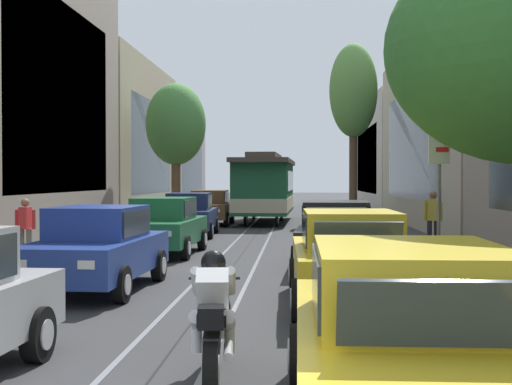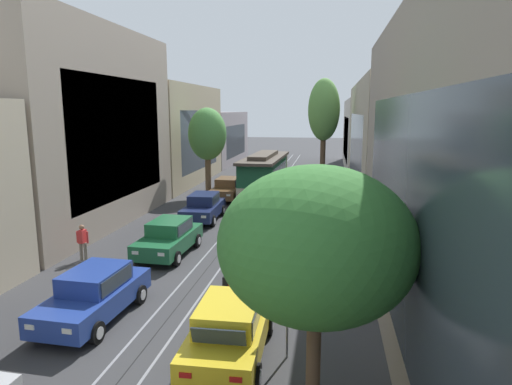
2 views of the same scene
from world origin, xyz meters
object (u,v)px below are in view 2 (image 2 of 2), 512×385
(cable_car_trolley, at_px, (264,175))
(parked_car_brown_fifth_left, at_px, (228,189))
(parked_car_green_mid_left, at_px, (169,237))
(street_sign_post, at_px, (288,294))
(pedestrian_on_right_pavement, at_px, (83,240))
(street_tree_kerb_left_second, at_px, (207,135))
(street_tree_kerb_right_near, at_px, (316,245))
(street_tree_kerb_right_second, at_px, (324,111))
(parked_car_black_mid_right, at_px, (261,263))
(parked_car_navy_fourth_left, at_px, (203,207))
(parked_car_yellow_second_right, at_px, (230,329))
(pedestrian_on_left_pavement, at_px, (342,232))
(parked_car_blue_second_left, at_px, (94,294))

(cable_car_trolley, bearing_deg, parked_car_brown_fifth_left, -148.04)
(parked_car_brown_fifth_left, bearing_deg, parked_car_green_mid_left, -88.86)
(street_sign_post, bearing_deg, pedestrian_on_right_pavement, 146.44)
(street_tree_kerb_left_second, xyz_separation_m, street_tree_kerb_right_near, (8.83, -23.82, -0.78))
(street_sign_post, bearing_deg, street_tree_kerb_right_second, 89.02)
(parked_car_black_mid_right, height_order, street_tree_kerb_right_near, street_tree_kerb_right_near)
(parked_car_black_mid_right, xyz_separation_m, pedestrian_on_right_pavement, (-8.01, 1.36, 0.10))
(street_tree_kerb_left_second, bearing_deg, cable_car_trolley, 5.63)
(street_tree_kerb_right_near, height_order, cable_car_trolley, street_tree_kerb_right_near)
(parked_car_black_mid_right, xyz_separation_m, street_sign_post, (1.44, -4.92, 0.99))
(parked_car_navy_fourth_left, relative_size, parked_car_brown_fifth_left, 1.01)
(parked_car_yellow_second_right, relative_size, pedestrian_on_right_pavement, 2.76)
(parked_car_navy_fourth_left, distance_m, street_sign_post, 15.45)
(parked_car_black_mid_right, relative_size, cable_car_trolley, 0.48)
(parked_car_navy_fourth_left, height_order, cable_car_trolley, cable_car_trolley)
(street_sign_post, bearing_deg, street_tree_kerb_right_near, -72.02)
(parked_car_brown_fifth_left, height_order, cable_car_trolley, cable_car_trolley)
(street_tree_kerb_right_near, bearing_deg, parked_car_brown_fifth_left, 107.31)
(pedestrian_on_left_pavement, distance_m, street_sign_post, 9.29)
(parked_car_black_mid_right, xyz_separation_m, street_tree_kerb_left_second, (-6.63, 16.57, 3.82))
(parked_car_blue_second_left, bearing_deg, parked_car_green_mid_left, 89.45)
(pedestrian_on_left_pavement, relative_size, street_sign_post, 0.60)
(parked_car_brown_fifth_left, distance_m, street_tree_kerb_right_near, 23.98)
(parked_car_blue_second_left, xyz_separation_m, street_tree_kerb_left_second, (-1.94, 20.23, 3.82))
(parked_car_yellow_second_right, bearing_deg, parked_car_blue_second_left, 162.48)
(parked_car_navy_fourth_left, relative_size, cable_car_trolley, 0.48)
(street_tree_kerb_right_second, relative_size, street_sign_post, 3.03)
(parked_car_yellow_second_right, distance_m, street_tree_kerb_right_near, 4.33)
(parked_car_brown_fifth_left, xyz_separation_m, cable_car_trolley, (2.43, 1.52, 0.86))
(pedestrian_on_left_pavement, bearing_deg, street_tree_kerb_left_second, 128.05)
(parked_car_brown_fifth_left, distance_m, parked_car_yellow_second_right, 21.15)
(parked_car_black_mid_right, height_order, pedestrian_on_left_pavement, pedestrian_on_left_pavement)
(street_tree_kerb_left_second, height_order, pedestrian_on_left_pavement, street_tree_kerb_left_second)
(parked_car_navy_fourth_left, xyz_separation_m, street_sign_post, (6.32, -14.07, 0.99))
(parked_car_green_mid_left, xyz_separation_m, parked_car_navy_fourth_left, (-0.25, 6.42, 0.00))
(parked_car_green_mid_left, xyz_separation_m, parked_car_black_mid_right, (4.62, -2.74, 0.00))
(pedestrian_on_right_pavement, bearing_deg, parked_car_blue_second_left, -56.45)
(street_tree_kerb_right_second, relative_size, cable_car_trolley, 0.95)
(pedestrian_on_left_pavement, bearing_deg, parked_car_brown_fifth_left, 125.15)
(street_tree_kerb_right_second, bearing_deg, parked_car_brown_fifth_left, -155.07)
(pedestrian_on_right_pavement, bearing_deg, street_sign_post, -33.56)
(cable_car_trolley, bearing_deg, street_sign_post, -79.93)
(parked_car_brown_fifth_left, distance_m, pedestrian_on_right_pavement, 14.45)
(street_tree_kerb_right_second, xyz_separation_m, pedestrian_on_left_pavement, (1.21, -14.39, -5.34))
(parked_car_brown_fifth_left, bearing_deg, street_tree_kerb_right_second, 24.93)
(parked_car_black_mid_right, bearing_deg, street_sign_post, -73.62)
(parked_car_navy_fourth_left, height_order, street_sign_post, street_sign_post)
(street_tree_kerb_right_near, bearing_deg, parked_car_green_mid_left, 124.37)
(pedestrian_on_left_pavement, xyz_separation_m, pedestrian_on_right_pavement, (-11.06, -2.84, -0.09))
(parked_car_brown_fifth_left, bearing_deg, parked_car_black_mid_right, -72.50)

